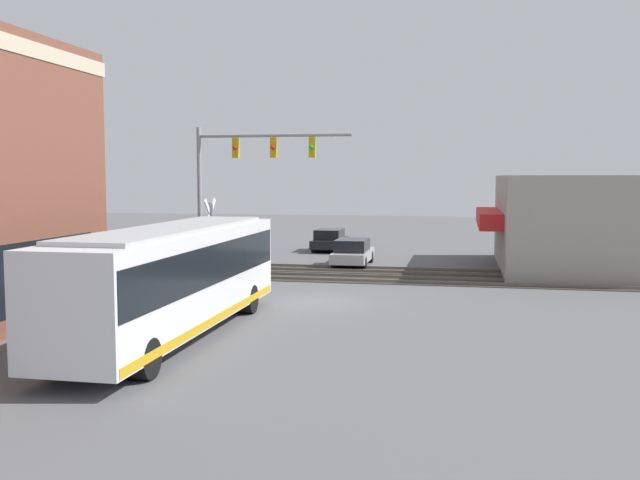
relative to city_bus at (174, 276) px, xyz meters
name	(u,v)px	position (x,y,z in m)	size (l,w,h in m)	color
ground_plane	(314,301)	(6.82, -2.80, -1.83)	(120.00, 120.00, 0.00)	#565659
shop_building	(583,223)	(18.75, -14.47, 0.59)	(11.99, 9.64, 4.83)	gray
city_bus	(174,276)	(0.00, 0.00, 0.00)	(12.33, 2.59, 3.31)	silver
traffic_signal_gantry	(244,167)	(11.50, 1.43, 3.36)	(0.42, 7.20, 7.02)	gray
crossing_signal	(210,232)	(10.82, 2.82, 0.46)	(1.41, 1.18, 3.81)	gray
rail_track_near	(340,278)	(12.82, -2.80, -1.80)	(2.60, 60.00, 0.15)	#332D28
rail_track_far	(351,270)	(16.02, -2.80, -1.80)	(2.60, 60.00, 0.15)	#332D28
parked_car_silver	(353,253)	(18.03, -2.60, -1.16)	(4.46, 1.82, 1.44)	#B7B7BC
parked_car_black	(330,241)	(25.29, 0.00, -1.18)	(4.35, 1.82, 1.41)	black
pedestrian_at_crossing	(218,263)	(10.40, 2.33, -0.91)	(0.34, 0.34, 1.80)	#473828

